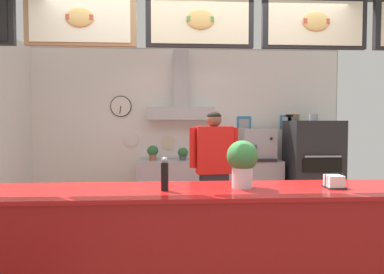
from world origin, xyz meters
TOP-DOWN VIEW (x-y plane):
  - back_wall_assembly at (-0.00, 2.61)m, footprint 5.15×2.97m
  - service_counter at (0.00, -0.39)m, footprint 4.31×0.68m
  - back_prep_counter at (0.35, 2.39)m, footprint 2.23×0.61m
  - pizza_oven at (1.91, 2.14)m, footprint 0.76×0.68m
  - shop_worker at (0.25, 0.98)m, footprint 0.57×0.26m
  - espresso_machine at (1.11, 2.37)m, footprint 0.51×0.52m
  - potted_thyme at (-0.07, 2.40)m, footprint 0.16×0.16m
  - potted_rosemary at (-0.54, 2.38)m, footprint 0.17×0.17m
  - napkin_holder at (1.00, -0.40)m, footprint 0.15×0.14m
  - pepper_grinder at (-0.29, -0.44)m, footprint 0.06×0.06m
  - basil_vase at (0.30, -0.36)m, footprint 0.24×0.24m

SIDE VIEW (x-z plane):
  - back_prep_counter at x=0.35m, z-range -0.01..0.90m
  - service_counter at x=0.00m, z-range 0.00..1.00m
  - pizza_oven at x=1.91m, z-range -0.05..1.58m
  - shop_worker at x=0.25m, z-range 0.05..1.68m
  - potted_thyme at x=-0.07m, z-range 0.92..1.11m
  - potted_rosemary at x=-0.54m, z-range 0.93..1.15m
  - napkin_holder at x=1.00m, z-range 0.99..1.10m
  - pepper_grinder at x=-0.29m, z-range 1.00..1.25m
  - espresso_machine at x=1.11m, z-range 0.91..1.40m
  - basil_vase at x=0.30m, z-range 1.02..1.38m
  - back_wall_assembly at x=0.00m, z-range 0.09..2.81m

